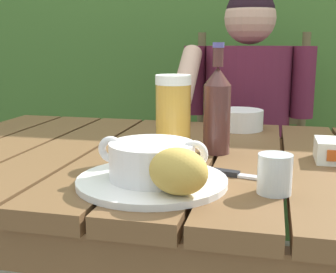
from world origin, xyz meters
name	(u,v)px	position (x,y,z in m)	size (l,w,h in m)	color
dining_table	(185,189)	(0.00, 0.00, 0.64)	(1.35, 0.85, 0.73)	brown
chair_near_diner	(247,160)	(0.10, 0.86, 0.49)	(0.49, 0.44, 1.03)	brown
person_eating	(245,121)	(0.10, 0.66, 0.70)	(0.48, 0.47, 1.19)	#5B1D32
serving_plate	(152,181)	(-0.01, -0.25, 0.74)	(0.28, 0.28, 0.01)	white
soup_bowl	(152,159)	(-0.01, -0.25, 0.78)	(0.21, 0.16, 0.08)	white
bread_roll	(178,171)	(0.05, -0.33, 0.78)	(0.12, 0.10, 0.08)	gold
beer_glass	(173,116)	(-0.02, -0.04, 0.82)	(0.08, 0.08, 0.19)	gold
beer_bottle	(217,108)	(0.07, 0.02, 0.84)	(0.06, 0.06, 0.26)	#4C2926
water_glass_small	(275,174)	(0.21, -0.25, 0.77)	(0.06, 0.06, 0.07)	silver
table_knife	(237,175)	(0.14, -0.17, 0.74)	(0.17, 0.06, 0.01)	silver
diner_bowl	(240,120)	(0.10, 0.32, 0.76)	(0.14, 0.14, 0.06)	white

